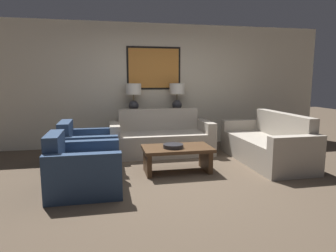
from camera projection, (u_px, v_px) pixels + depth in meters
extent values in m
plane|color=brown|center=(181.00, 180.00, 4.37)|extent=(20.00, 20.00, 0.00)
cube|color=beige|center=(154.00, 86.00, 6.62)|extent=(7.87, 0.10, 2.65)
cube|color=black|center=(154.00, 68.00, 6.51)|extent=(1.18, 0.01, 0.92)
cube|color=orange|center=(154.00, 68.00, 6.50)|extent=(1.10, 0.02, 0.84)
cube|color=#332319|center=(156.00, 129.00, 6.51)|extent=(1.42, 0.36, 0.78)
cylinder|color=#333338|center=(134.00, 111.00, 6.36)|extent=(0.18, 0.18, 0.02)
sphere|color=#333338|center=(134.00, 106.00, 6.34)|extent=(0.22, 0.22, 0.22)
cylinder|color=#8C7A51|center=(134.00, 97.00, 6.31)|extent=(0.02, 0.02, 0.13)
cylinder|color=white|center=(133.00, 89.00, 6.28)|extent=(0.33, 0.33, 0.23)
cylinder|color=#333338|center=(177.00, 110.00, 6.54)|extent=(0.18, 0.18, 0.02)
sphere|color=#333338|center=(177.00, 105.00, 6.53)|extent=(0.22, 0.22, 0.22)
cylinder|color=#8C7A51|center=(177.00, 97.00, 6.50)|extent=(0.02, 0.02, 0.13)
cylinder|color=white|center=(177.00, 89.00, 6.47)|extent=(0.33, 0.33, 0.23)
cube|color=#ADA393|center=(162.00, 144.00, 5.81)|extent=(1.62, 0.69, 0.43)
cube|color=#ADA393|center=(158.00, 129.00, 6.19)|extent=(1.62, 0.18, 0.87)
cube|color=#ADA393|center=(115.00, 140.00, 5.70)|extent=(0.18, 0.87, 0.64)
cube|color=#ADA393|center=(205.00, 136.00, 6.06)|extent=(0.18, 0.87, 0.64)
cube|color=#ADA393|center=(260.00, 150.00, 5.33)|extent=(0.69, 1.62, 0.43)
cube|color=#ADA393|center=(283.00, 137.00, 5.38)|extent=(0.18, 1.62, 0.87)
cube|color=#ADA393|center=(242.00, 135.00, 6.21)|extent=(0.87, 0.18, 0.64)
cube|color=#ADA393|center=(296.00, 157.00, 4.46)|extent=(0.87, 0.18, 0.64)
cube|color=#4C331E|center=(177.00, 148.00, 4.72)|extent=(1.08, 0.63, 0.05)
cube|color=#4C331E|center=(147.00, 163.00, 4.66)|extent=(0.07, 0.51, 0.36)
cube|color=#4C331E|center=(206.00, 159.00, 4.85)|extent=(0.07, 0.51, 0.36)
cylinder|color=#232328|center=(173.00, 146.00, 4.65)|extent=(0.32, 0.32, 0.06)
cube|color=navy|center=(95.00, 154.00, 5.02)|extent=(0.74, 0.65, 0.44)
cube|color=navy|center=(66.00, 145.00, 4.90)|extent=(0.18, 0.65, 0.78)
cube|color=navy|center=(88.00, 156.00, 4.61)|extent=(0.92, 0.14, 0.60)
cube|color=navy|center=(91.00, 145.00, 5.37)|extent=(0.92, 0.14, 0.60)
cube|color=navy|center=(93.00, 174.00, 3.96)|extent=(0.74, 0.65, 0.44)
cube|color=navy|center=(55.00, 163.00, 3.85)|extent=(0.18, 0.65, 0.78)
cube|color=navy|center=(83.00, 178.00, 3.55)|extent=(0.92, 0.14, 0.60)
cube|color=navy|center=(87.00, 161.00, 4.31)|extent=(0.92, 0.14, 0.60)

